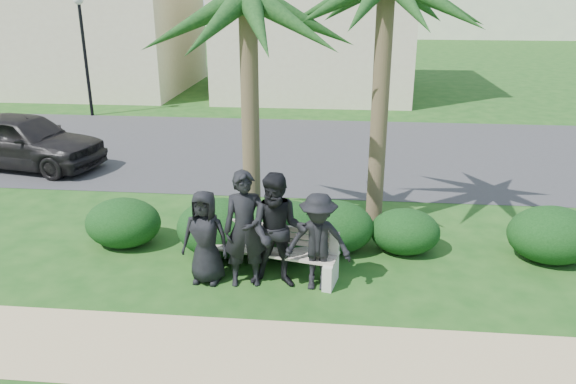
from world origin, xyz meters
name	(u,v)px	position (x,y,z in m)	size (l,w,h in m)	color
ground	(316,288)	(0.00, 0.00, 0.00)	(160.00, 160.00, 0.00)	#164513
footpath	(309,358)	(0.00, -1.80, 0.00)	(30.00, 1.60, 0.01)	tan
asphalt_street	(330,151)	(0.00, 8.00, 0.00)	(160.00, 8.00, 0.01)	#2D2D30
stucco_bldg_left	(75,7)	(-12.00, 18.00, 3.66)	(10.40, 8.40, 7.30)	beige
stucco_bldg_right	(316,8)	(-1.00, 18.00, 3.66)	(8.40, 8.40, 7.30)	beige
street_lamp	(83,34)	(-9.00, 12.00, 2.94)	(0.36, 0.36, 4.29)	black
park_bench	(267,254)	(-0.84, 0.39, 0.37)	(2.42, 0.99, 0.81)	#AE9F92
man_a	(205,237)	(-1.78, 0.08, 0.78)	(0.76, 0.49, 1.55)	black
man_b	(245,229)	(-1.13, 0.05, 0.95)	(0.69, 0.46, 1.91)	black
man_c	(278,231)	(-0.62, 0.05, 0.94)	(0.92, 0.71, 1.88)	black
man_d	(318,242)	(0.01, 0.02, 0.80)	(1.03, 0.59, 1.60)	black
hedge_a	(123,221)	(-3.64, 1.30, 0.45)	(1.39, 1.15, 0.91)	black
hedge_b	(221,226)	(-1.77, 1.13, 0.52)	(1.58, 1.31, 1.03)	black
hedge_c	(267,230)	(-0.97, 1.34, 0.38)	(1.17, 0.97, 0.76)	black
hedge_d	(334,225)	(0.24, 1.47, 0.47)	(1.44, 1.19, 0.94)	black
hedge_e	(405,230)	(1.52, 1.51, 0.41)	(1.25, 1.03, 0.82)	black
hedge_f	(553,233)	(4.03, 1.42, 0.50)	(1.52, 1.26, 0.99)	black
hedge_extra	(285,228)	(-0.61, 1.13, 0.52)	(1.58, 1.31, 1.03)	black
palm_left	(248,3)	(-1.30, 1.82, 4.27)	(3.00, 3.00, 5.22)	brown
car_a	(24,140)	(-7.99, 5.65, 0.73)	(1.73, 4.29, 1.46)	black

